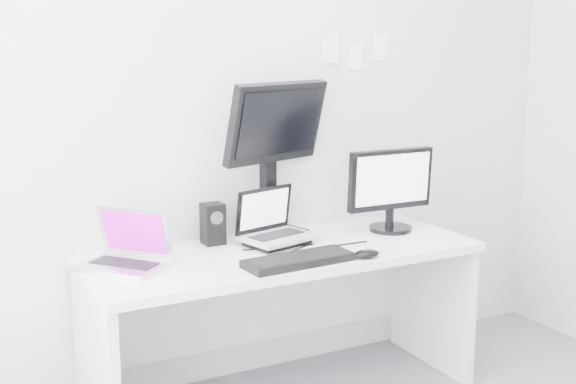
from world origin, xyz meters
The scene contains 12 objects.
back_wall centered at (0.00, 1.60, 1.35)m, with size 3.60×3.60×0.00m, color silver.
desk centered at (0.00, 1.25, 0.36)m, with size 1.80×0.70×0.73m, color white.
macbook centered at (-0.73, 1.30, 0.86)m, with size 0.35×0.26×0.26m, color silver.
speaker centered at (-0.24, 1.49, 0.83)m, with size 0.10×0.10×0.19m, color black.
dell_laptop centered at (0.02, 1.33, 0.86)m, with size 0.32×0.25×0.27m, color #A7AAAF.
rear_monitor centered at (0.07, 1.49, 1.11)m, with size 0.57×0.20×0.77m, color black.
samsung_monitor centered at (0.64, 1.31, 0.94)m, with size 0.46×0.21×0.43m, color black.
keyboard centered at (-0.04, 1.02, 0.75)m, with size 0.49×0.17×0.03m, color black.
mouse centered at (0.27, 0.96, 0.75)m, with size 0.12×0.08×0.04m, color black.
wall_note_0 centered at (0.45, 1.59, 1.62)m, with size 0.10×0.00×0.14m, color white.
wall_note_1 centered at (0.60, 1.59, 1.58)m, with size 0.09×0.00×0.13m, color white.
wall_note_2 centered at (0.75, 1.59, 1.63)m, with size 0.10×0.00×0.14m, color white.
Camera 1 is at (-1.54, -1.75, 1.69)m, focal length 47.78 mm.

